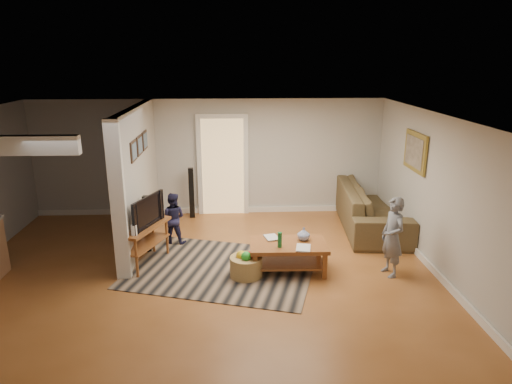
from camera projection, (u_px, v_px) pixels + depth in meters
ground at (202, 273)px, 7.32m from camera, size 7.50×7.50×0.00m
room_shell at (133, 180)px, 7.27m from camera, size 7.54×6.02×2.52m
area_rug at (222, 268)px, 7.48m from camera, size 3.40×2.87×0.01m
sofa at (368, 225)px, 9.41m from camera, size 1.36×2.95×0.84m
coffee_table at (289, 249)px, 7.33m from camera, size 1.24×0.75×0.73m
tv_console at (145, 229)px, 7.47m from camera, size 0.79×1.17×0.94m
speaker_left at (147, 224)px, 8.03m from camera, size 0.11×0.11×1.03m
speaker_right at (191, 193)px, 9.73m from camera, size 0.12×0.12×1.09m
toy_basket at (246, 266)px, 7.17m from camera, size 0.51×0.51×0.45m
child at (389, 274)px, 7.29m from camera, size 0.41×0.53×1.29m
toddler at (174, 243)px, 8.54m from camera, size 0.53×0.44×0.97m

